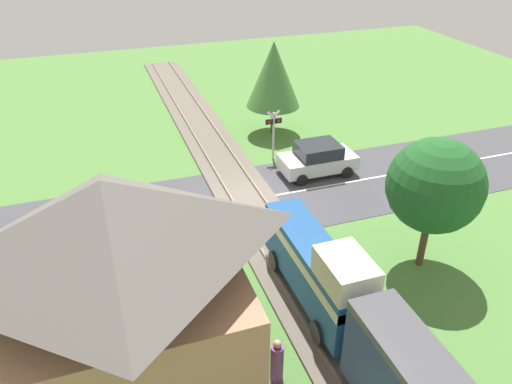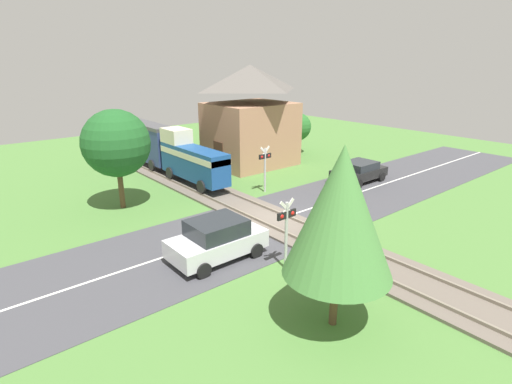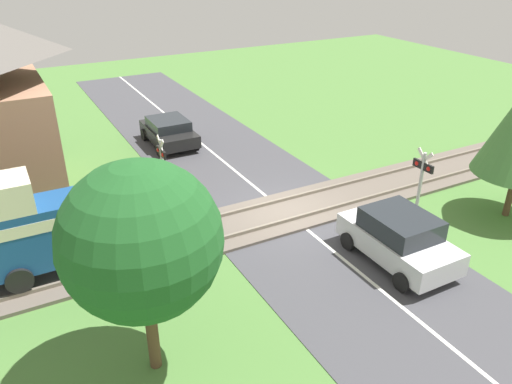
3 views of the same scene
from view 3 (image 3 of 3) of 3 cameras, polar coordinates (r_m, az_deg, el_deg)
ground_plane at (r=18.72m, az=3.50°, el=-2.44°), size 60.00×60.00×0.00m
road_surface at (r=18.72m, az=3.50°, el=-2.41°), size 48.00×6.40×0.02m
track_bed at (r=18.69m, az=3.51°, el=-2.25°), size 2.80×48.00×0.24m
car_near_crossing at (r=16.21m, az=15.99°, el=-5.02°), size 3.86×2.06×1.66m
car_far_side at (r=25.24m, az=-9.93°, el=6.88°), size 3.78×2.05×1.34m
crossing_signal_west_approach at (r=18.24m, az=18.39°, el=1.71°), size 0.90×0.18×2.80m
crossing_signal_east_approach at (r=18.77m, az=-10.67°, el=3.36°), size 0.90×0.18×2.80m
tree_roadside_hedge at (r=10.73m, az=-12.99°, el=-5.46°), size 3.49×3.49×5.26m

